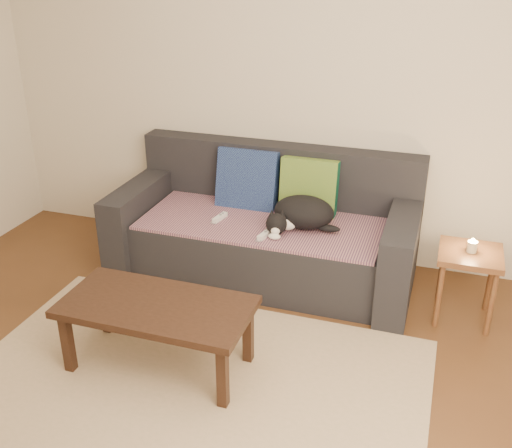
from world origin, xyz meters
name	(u,v)px	position (x,y,z in m)	size (l,w,h in m)	color
ground	(173,414)	(0.00, 0.00, 0.00)	(4.50, 4.50, 0.00)	brown
back_wall	(285,82)	(0.00, 2.00, 1.30)	(4.50, 0.04, 2.60)	beige
sofa	(266,233)	(0.00, 1.57, 0.31)	(2.10, 0.94, 0.87)	#232328
throw_blanket	(262,223)	(0.00, 1.48, 0.43)	(1.66, 0.74, 0.02)	#412546
cushion_navy	(247,180)	(-0.19, 1.74, 0.63)	(0.45, 0.11, 0.45)	#131B51
cushion_green	(309,187)	(0.26, 1.74, 0.63)	(0.40, 0.10, 0.40)	#0B4834
cat	(302,213)	(0.28, 1.47, 0.54)	(0.51, 0.47, 0.22)	black
wii_remote_a	(220,217)	(-0.29, 1.42, 0.46)	(0.15, 0.04, 0.03)	white
wii_remote_b	(265,235)	(0.09, 1.26, 0.46)	(0.15, 0.04, 0.03)	white
side_table	(469,264)	(1.38, 1.39, 0.39)	(0.38, 0.38, 0.47)	brown
candle	(472,246)	(1.38, 1.39, 0.51)	(0.06, 0.06, 0.09)	beige
rug	(185,394)	(0.00, 0.15, 0.01)	(2.50, 1.80, 0.01)	tan
coffee_table	(157,312)	(-0.23, 0.33, 0.36)	(1.04, 0.52, 0.42)	#311C13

